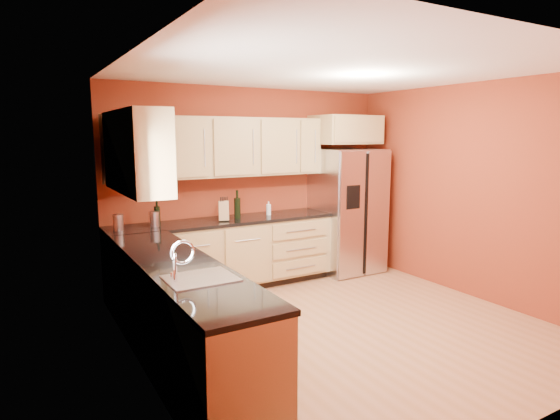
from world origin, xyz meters
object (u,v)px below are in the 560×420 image
canister_left (118,222)px  refrigerator (347,211)px  wine_bottle_a (157,212)px  knife_block (224,211)px  soap_dispenser (269,208)px

canister_left → refrigerator: bearing=-0.5°
refrigerator → canister_left: size_ratio=9.75×
refrigerator → wine_bottle_a: (-2.74, 0.12, 0.19)m
canister_left → knife_block: bearing=-1.1°
wine_bottle_a → soap_dispenser: (1.48, -0.03, -0.06)m
wine_bottle_a → soap_dispenser: bearing=-1.1°
canister_left → knife_block: knife_block is taller
knife_block → soap_dispenser: bearing=26.9°
wine_bottle_a → knife_block: wine_bottle_a is taller
knife_block → wine_bottle_a: bearing=-168.1°
knife_block → soap_dispenser: (0.68, 0.08, -0.03)m
wine_bottle_a → soap_dispenser: wine_bottle_a is taller
knife_block → soap_dispenser: knife_block is taller
canister_left → wine_bottle_a: size_ratio=0.58×
canister_left → wine_bottle_a: 0.48m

